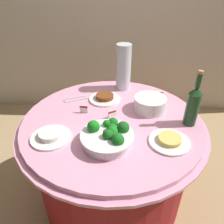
# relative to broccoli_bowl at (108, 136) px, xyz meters

# --- Properties ---
(ground_plane) EXTENTS (6.00, 6.00, 0.00)m
(ground_plane) POSITION_rel_broccoli_bowl_xyz_m (0.01, 0.22, -0.79)
(ground_plane) COLOR tan
(buffet_table) EXTENTS (1.16, 1.16, 0.74)m
(buffet_table) POSITION_rel_broccoli_bowl_xyz_m (0.01, 0.22, -0.41)
(buffet_table) COLOR maroon
(buffet_table) RESTS_ON ground_plane
(broccoli_bowl) EXTENTS (0.28, 0.28, 0.12)m
(broccoli_bowl) POSITION_rel_broccoli_bowl_xyz_m (0.00, 0.00, 0.00)
(broccoli_bowl) COLOR white
(broccoli_bowl) RESTS_ON buffet_table
(plate_stack) EXTENTS (0.21, 0.21, 0.09)m
(plate_stack) POSITION_rel_broccoli_bowl_xyz_m (0.25, 0.34, -0.00)
(plate_stack) COLOR white
(plate_stack) RESTS_ON buffet_table
(wine_bottle) EXTENTS (0.07, 0.07, 0.34)m
(wine_bottle) POSITION_rel_broccoli_bowl_xyz_m (0.47, 0.19, 0.08)
(wine_bottle) COLOR #1C4120
(wine_bottle) RESTS_ON buffet_table
(decorative_fruit_vase) EXTENTS (0.11, 0.11, 0.34)m
(decorative_fruit_vase) POSITION_rel_broccoli_bowl_xyz_m (0.08, 0.65, 0.12)
(decorative_fruit_vase) COLOR silver
(decorative_fruit_vase) RESTS_ON buffet_table
(serving_tongs) EXTENTS (0.16, 0.11, 0.01)m
(serving_tongs) POSITION_rel_broccoli_bowl_xyz_m (-0.27, 0.45, -0.04)
(serving_tongs) COLOR silver
(serving_tongs) RESTS_ON buffet_table
(food_plate_stir_fry) EXTENTS (0.22, 0.22, 0.04)m
(food_plate_stir_fry) POSITION_rel_broccoli_bowl_xyz_m (-0.05, 0.46, -0.03)
(food_plate_stir_fry) COLOR white
(food_plate_stir_fry) RESTS_ON buffet_table
(food_plate_rice) EXTENTS (0.22, 0.22, 0.04)m
(food_plate_rice) POSITION_rel_broccoli_bowl_xyz_m (-0.32, 0.03, -0.03)
(food_plate_rice) COLOR white
(food_plate_rice) RESTS_ON buffet_table
(food_plate_noodles) EXTENTS (0.22, 0.22, 0.03)m
(food_plate_noodles) POSITION_rel_broccoli_bowl_xyz_m (0.32, 0.02, -0.03)
(food_plate_noodles) COLOR white
(food_plate_noodles) RESTS_ON buffet_table
(label_placard_front) EXTENTS (0.05, 0.03, 0.05)m
(label_placard_front) POSITION_rel_broccoli_bowl_xyz_m (0.01, 0.23, -0.01)
(label_placard_front) COLOR white
(label_placard_front) RESTS_ON buffet_table
(label_placard_mid) EXTENTS (0.05, 0.01, 0.05)m
(label_placard_mid) POSITION_rel_broccoli_bowl_xyz_m (-0.17, 0.29, -0.01)
(label_placard_mid) COLOR white
(label_placard_mid) RESTS_ON buffet_table
(label_placard_rear) EXTENTS (0.05, 0.01, 0.05)m
(label_placard_rear) POSITION_rel_broccoli_bowl_xyz_m (0.33, 0.50, -0.01)
(label_placard_rear) COLOR white
(label_placard_rear) RESTS_ON buffet_table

